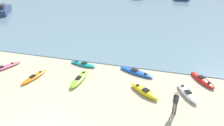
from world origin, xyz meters
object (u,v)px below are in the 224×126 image
kayak_on_sand_2 (34,77)px  kayak_on_sand_1 (80,79)px  kayak_on_sand_6 (202,80)px  kayak_on_sand_0 (187,93)px  moored_boat_0 (2,10)px  kayak_on_sand_7 (83,64)px  kayak_on_sand_3 (2,68)px  kayak_on_sand_4 (144,91)px  person_near_foreground (176,101)px  kayak_on_sand_5 (136,72)px

kayak_on_sand_2 → kayak_on_sand_1: bearing=10.3°
kayak_on_sand_2 → kayak_on_sand_6: (13.21, 3.23, 0.04)m
kayak_on_sand_0 → moored_boat_0: moored_boat_0 is taller
kayak_on_sand_7 → kayak_on_sand_1: bearing=-73.1°
kayak_on_sand_0 → kayak_on_sand_1: kayak_on_sand_0 is taller
kayak_on_sand_3 → kayak_on_sand_4: size_ratio=1.40×
kayak_on_sand_0 → kayak_on_sand_3: (-15.65, -0.30, -0.05)m
kayak_on_sand_4 → person_near_foreground: bearing=-39.8°
kayak_on_sand_4 → kayak_on_sand_5: kayak_on_sand_4 is taller
kayak_on_sand_3 → moored_boat_0: 22.76m
kayak_on_sand_5 → kayak_on_sand_4: bearing=-68.6°
moored_boat_0 → kayak_on_sand_6: bearing=-25.2°
kayak_on_sand_7 → person_near_foreground: 9.55m
kayak_on_sand_1 → kayak_on_sand_5: (4.16, 2.43, -0.03)m
kayak_on_sand_1 → kayak_on_sand_7: size_ratio=1.11×
kayak_on_sand_6 → kayak_on_sand_2: bearing=-166.3°
kayak_on_sand_5 → moored_boat_0: size_ratio=0.54×
kayak_on_sand_4 → moored_boat_0: (-27.28, 17.76, 0.47)m
kayak_on_sand_5 → person_near_foreground: 5.69m
kayak_on_sand_0 → kayak_on_sand_4: 3.04m
kayak_on_sand_2 → kayak_on_sand_4: kayak_on_sand_4 is taller
kayak_on_sand_1 → kayak_on_sand_5: kayak_on_sand_1 is taller
kayak_on_sand_7 → kayak_on_sand_3: bearing=-157.6°
kayak_on_sand_2 → person_near_foreground: bearing=-7.6°
kayak_on_sand_1 → kayak_on_sand_3: size_ratio=0.85×
kayak_on_sand_1 → person_near_foreground: person_near_foreground is taller
kayak_on_sand_6 → person_near_foreground: person_near_foreground is taller
kayak_on_sand_1 → kayak_on_sand_4: kayak_on_sand_4 is taller
person_near_foreground → moored_boat_0: bearing=146.4°
kayak_on_sand_1 → moored_boat_0: 28.04m
kayak_on_sand_3 → kayak_on_sand_7: (6.59, 2.72, -0.00)m
kayak_on_sand_2 → kayak_on_sand_5: 8.50m
kayak_on_sand_0 → kayak_on_sand_6: 2.62m
kayak_on_sand_0 → kayak_on_sand_2: size_ratio=0.97×
kayak_on_sand_0 → kayak_on_sand_7: 9.37m
kayak_on_sand_3 → kayak_on_sand_7: kayak_on_sand_3 is taller
kayak_on_sand_3 → kayak_on_sand_7: size_ratio=1.31×
kayak_on_sand_5 → person_near_foreground: bearing=-54.9°
kayak_on_sand_0 → kayak_on_sand_2: (-12.00, -0.90, -0.05)m
kayak_on_sand_1 → kayak_on_sand_7: 2.76m
kayak_on_sand_0 → kayak_on_sand_7: bearing=165.0°
kayak_on_sand_4 → kayak_on_sand_5: 3.04m
kayak_on_sand_2 → kayak_on_sand_7: bearing=48.5°
person_near_foreground → moored_boat_0: moored_boat_0 is taller
kayak_on_sand_0 → kayak_on_sand_4: bearing=-168.2°
kayak_on_sand_1 → kayak_on_sand_7: (-0.80, 2.64, -0.04)m
kayak_on_sand_2 → kayak_on_sand_7: size_ratio=1.01×
kayak_on_sand_1 → kayak_on_sand_3: kayak_on_sand_1 is taller
kayak_on_sand_4 → kayak_on_sand_7: bearing=153.4°
kayak_on_sand_5 → moored_boat_0: 30.13m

